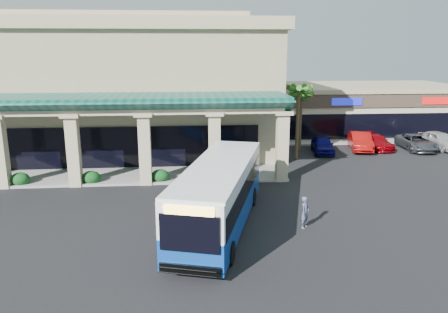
{
  "coord_description": "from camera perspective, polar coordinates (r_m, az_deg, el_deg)",
  "views": [
    {
      "loc": [
        -0.27,
        -22.62,
        8.58
      ],
      "look_at": [
        1.98,
        3.39,
        2.2
      ],
      "focal_mm": 35.0,
      "sensor_mm": 36.0,
      "label": 1
    }
  ],
  "objects": [
    {
      "name": "palm_0",
      "position": [
        35.14,
        9.61,
        4.9
      ],
      "size": [
        2.4,
        2.4,
        6.6
      ],
      "primitive_type": null,
      "color": "#295D19",
      "rests_on": "ground"
    },
    {
      "name": "pedestrian",
      "position": [
        22.02,
        10.53,
        -7.18
      ],
      "size": [
        0.66,
        0.7,
        1.61
      ],
      "primitive_type": "imported",
      "rotation": [
        0.0,
        0.0,
        0.92
      ],
      "color": "#494F6E",
      "rests_on": "ground"
    },
    {
      "name": "car_red",
      "position": [
        41.17,
        19.21,
        1.84
      ],
      "size": [
        2.16,
        4.55,
        1.28
      ],
      "primitive_type": "imported",
      "rotation": [
        0.0,
        0.0,
        0.08
      ],
      "color": "#95020B",
      "rests_on": "ground"
    },
    {
      "name": "strip_mall",
      "position": [
        50.44,
        16.44,
        6.19
      ],
      "size": [
        22.5,
        12.5,
        4.9
      ],
      "primitive_type": null,
      "color": "beige",
      "rests_on": "ground"
    },
    {
      "name": "broadleaf_tree",
      "position": [
        42.78,
        5.61,
        5.37
      ],
      "size": [
        2.6,
        2.6,
        4.81
      ],
      "primitive_type": null,
      "color": "#0D3D13",
      "rests_on": "ground"
    },
    {
      "name": "car_gray",
      "position": [
        41.99,
        23.83,
        1.71
      ],
      "size": [
        2.57,
        5.04,
        1.36
      ],
      "primitive_type": "imported",
      "rotation": [
        0.0,
        0.0,
        -0.06
      ],
      "color": "#3C4047",
      "rests_on": "ground"
    },
    {
      "name": "palm_1",
      "position": [
        38.32,
        9.93,
        5.0
      ],
      "size": [
        2.4,
        2.4,
        5.8
      ],
      "primitive_type": null,
      "color": "#295D19",
      "rests_on": "ground"
    },
    {
      "name": "car_silver",
      "position": [
        38.26,
        12.75,
        1.51
      ],
      "size": [
        2.29,
        4.35,
        1.41
      ],
      "primitive_type": "imported",
      "rotation": [
        0.0,
        0.0,
        -0.16
      ],
      "color": "#09075F",
      "rests_on": "ground"
    },
    {
      "name": "ground",
      "position": [
        24.19,
        -4.0,
        -7.08
      ],
      "size": [
        110.0,
        110.0,
        0.0
      ],
      "primitive_type": "plane",
      "color": "black"
    },
    {
      "name": "car_white",
      "position": [
        40.21,
        17.39,
        1.92
      ],
      "size": [
        2.7,
        5.03,
        1.57
      ],
      "primitive_type": "imported",
      "rotation": [
        0.0,
        0.0,
        -0.23
      ],
      "color": "#A20D0B",
      "rests_on": "ground"
    },
    {
      "name": "main_building",
      "position": [
        39.49,
        -16.41,
        8.96
      ],
      "size": [
        30.8,
        14.8,
        11.35
      ],
      "primitive_type": null,
      "color": "tan",
      "rests_on": "ground"
    },
    {
      "name": "car_extra",
      "position": [
        43.4,
        26.3,
        1.94
      ],
      "size": [
        2.38,
        4.74,
        1.55
      ],
      "primitive_type": "imported",
      "rotation": [
        0.0,
        0.0,
        0.12
      ],
      "color": "#AAAAAA",
      "rests_on": "ground"
    },
    {
      "name": "arcade",
      "position": [
        30.95,
        -19.32,
        2.28
      ],
      "size": [
        30.0,
        6.2,
        5.7
      ],
      "primitive_type": null,
      "color": "#0B473D",
      "rests_on": "ground"
    },
    {
      "name": "transit_bus",
      "position": [
        21.53,
        -0.56,
        -5.13
      ],
      "size": [
        5.8,
        11.88,
        3.24
      ],
      "primitive_type": null,
      "rotation": [
        0.0,
        0.0,
        -0.28
      ],
      "color": "#0E41A5",
      "rests_on": "ground"
    }
  ]
}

